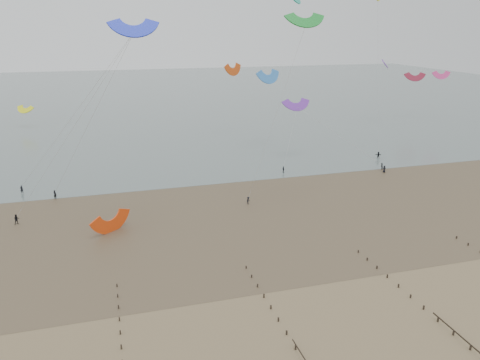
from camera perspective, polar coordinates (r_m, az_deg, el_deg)
name	(u,v)px	position (r m, az deg, el deg)	size (l,w,h in m)	color
ground	(243,321)	(57.52, 0.37, -16.84)	(500.00, 500.00, 0.00)	brown
sea_and_shore	(169,217)	(86.64, -8.71, -4.43)	(500.00, 665.00, 0.03)	#475654
kitesurfer_lead	(55,195)	(101.02, -21.62, -1.66)	(0.68, 0.45, 1.87)	black
kitesurfers	(280,177)	(105.57, 4.84, 0.38)	(87.43, 23.60, 1.83)	black
grounded_kite	(112,231)	(82.56, -15.30, -6.07)	(6.84, 3.58, 5.21)	#F3420F
kites_airborne	(138,65)	(132.55, -12.28, 13.51)	(235.81, 108.47, 43.60)	#F23F90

